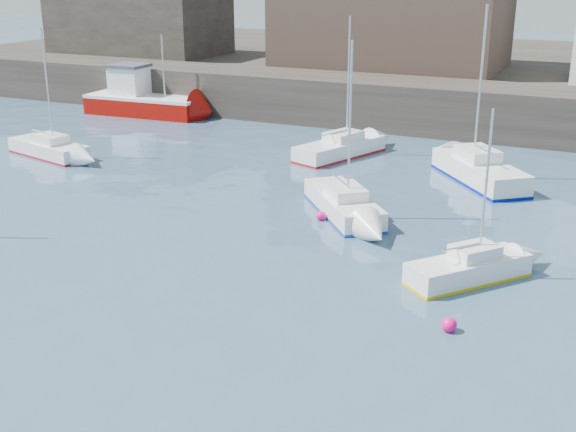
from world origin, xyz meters
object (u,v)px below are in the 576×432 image
at_px(sailboat_c, 469,268).
at_px(buoy_mid, 449,331).
at_px(sailboat_b, 343,203).
at_px(buoy_far, 321,220).
at_px(sailboat_f, 479,170).
at_px(fishing_boat, 142,99).
at_px(sailboat_e, 49,148).
at_px(sailboat_h, 340,148).

xyz_separation_m(sailboat_c, buoy_mid, (0.25, -3.82, -0.44)).
distance_m(sailboat_b, buoy_far, 1.33).
bearing_deg(sailboat_f, fishing_boat, 164.19).
distance_m(fishing_boat, buoy_far, 25.33).
relative_size(fishing_boat, sailboat_b, 1.18).
relative_size(sailboat_e, sailboat_f, 0.83).
xyz_separation_m(sailboat_e, sailboat_f, (22.37, 5.01, 0.13)).
relative_size(sailboat_e, sailboat_h, 0.93).
relative_size(sailboat_c, sailboat_h, 0.77).
bearing_deg(sailboat_f, buoy_mid, -81.86).
bearing_deg(sailboat_e, buoy_mid, -23.52).
distance_m(sailboat_e, sailboat_h, 16.00).
bearing_deg(sailboat_c, sailboat_h, 125.86).
bearing_deg(sailboat_f, sailboat_b, -119.94).
height_order(fishing_boat, sailboat_c, sailboat_c).
xyz_separation_m(fishing_boat, sailboat_b, (20.58, -14.34, -0.60)).
xyz_separation_m(sailboat_b, sailboat_c, (6.21, -4.60, -0.03)).
relative_size(sailboat_f, sailboat_h, 1.11).
bearing_deg(buoy_far, sailboat_f, 60.58).
height_order(sailboat_b, sailboat_h, sailboat_h).
bearing_deg(sailboat_e, sailboat_f, 12.63).
distance_m(fishing_boat, sailboat_f, 25.78).
distance_m(fishing_boat, buoy_mid, 35.36).
xyz_separation_m(sailboat_b, buoy_mid, (6.46, -8.42, -0.47)).
bearing_deg(buoy_far, sailboat_c, -27.24).
relative_size(sailboat_c, buoy_far, 14.36).
bearing_deg(sailboat_f, buoy_far, -119.42).
xyz_separation_m(sailboat_b, sailboat_e, (-18.16, 2.30, -0.02)).
bearing_deg(sailboat_f, sailboat_e, -167.37).
bearing_deg(sailboat_c, sailboat_b, 143.50).
xyz_separation_m(sailboat_e, buoy_far, (17.61, -3.42, -0.45)).
height_order(fishing_boat, sailboat_e, sailboat_e).
height_order(sailboat_h, buoy_far, sailboat_h).
xyz_separation_m(sailboat_f, buoy_mid, (2.25, -15.73, -0.58)).
bearing_deg(fishing_boat, sailboat_f, -15.81).
relative_size(sailboat_h, buoy_far, 18.67).
height_order(sailboat_f, buoy_far, sailboat_f).
relative_size(sailboat_b, sailboat_h, 0.97).
xyz_separation_m(fishing_boat, buoy_mid, (27.05, -22.75, -1.07)).
xyz_separation_m(sailboat_h, buoy_mid, (10.12, -17.47, -0.49)).
bearing_deg(buoy_mid, fishing_boat, 139.93).
bearing_deg(sailboat_h, buoy_far, -73.00).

